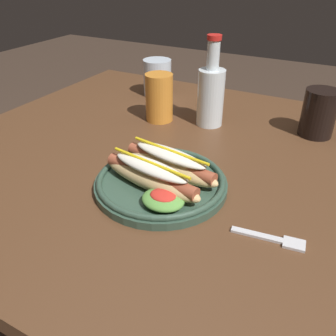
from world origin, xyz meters
name	(u,v)px	position (x,y,z in m)	size (l,w,h in m)	color
dining_table	(174,188)	(0.00, 0.00, 0.64)	(1.12, 1.00, 0.74)	#51331E
hot_dog_plate	(161,178)	(0.04, -0.14, 0.77)	(0.27, 0.27, 0.08)	#334C3D
fork	(274,239)	(0.28, -0.19, 0.74)	(0.12, 0.03, 0.00)	silver
soda_cup	(319,113)	(0.27, 0.26, 0.80)	(0.09, 0.09, 0.12)	black
water_cup	(157,78)	(-0.24, 0.33, 0.80)	(0.09, 0.09, 0.12)	silver
extra_cup	(159,98)	(-0.13, 0.16, 0.80)	(0.08, 0.08, 0.13)	orange
glass_bottle	(211,93)	(0.01, 0.20, 0.83)	(0.07, 0.07, 0.24)	silver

